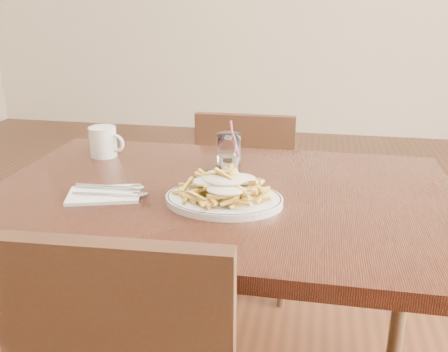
% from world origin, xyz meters
% --- Properties ---
extents(table, '(1.20, 0.80, 0.75)m').
position_xyz_m(table, '(0.00, 0.00, 0.67)').
color(table, black).
rests_on(table, ground).
extents(chair_far, '(0.38, 0.38, 0.81)m').
position_xyz_m(chair_far, '(-0.03, 0.71, 0.46)').
color(chair_far, black).
rests_on(chair_far, ground).
extents(fries_plate, '(0.29, 0.25, 0.02)m').
position_xyz_m(fries_plate, '(0.02, -0.08, 0.76)').
color(fries_plate, white).
rests_on(fries_plate, table).
extents(loaded_fries, '(0.24, 0.21, 0.06)m').
position_xyz_m(loaded_fries, '(0.02, -0.08, 0.80)').
color(loaded_fries, gold).
rests_on(loaded_fries, fries_plate).
extents(napkin, '(0.20, 0.16, 0.01)m').
position_xyz_m(napkin, '(-0.28, -0.09, 0.75)').
color(napkin, white).
rests_on(napkin, table).
extents(cutlery, '(0.21, 0.09, 0.01)m').
position_xyz_m(cutlery, '(-0.28, -0.08, 0.76)').
color(cutlery, silver).
rests_on(cutlery, napkin).
extents(water_glass, '(0.07, 0.07, 0.15)m').
position_xyz_m(water_glass, '(-0.01, 0.16, 0.80)').
color(water_glass, white).
rests_on(water_glass, table).
extents(coffee_mug, '(0.12, 0.08, 0.09)m').
position_xyz_m(coffee_mug, '(-0.41, 0.23, 0.80)').
color(coffee_mug, white).
rests_on(coffee_mug, table).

